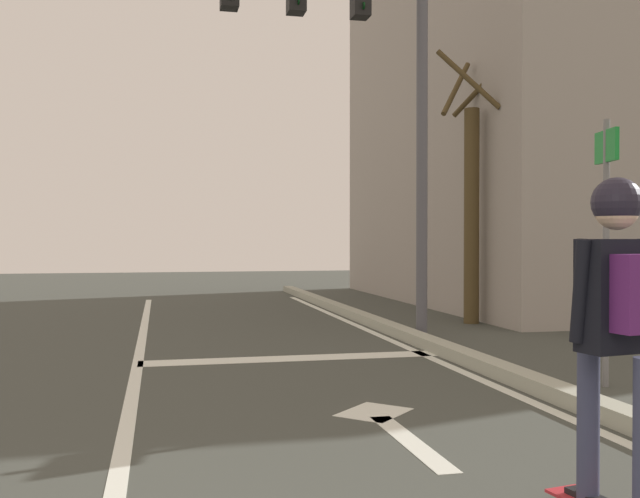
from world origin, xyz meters
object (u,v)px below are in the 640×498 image
(street_sign_post, at_px, (606,214))
(roadside_tree, at_px, (471,200))
(traffic_signal_mast, at_px, (351,55))
(skater, at_px, (619,303))

(street_sign_post, height_order, roadside_tree, roadside_tree)
(roadside_tree, bearing_deg, street_sign_post, -100.41)
(street_sign_post, distance_m, roadside_tree, 5.10)
(traffic_signal_mast, height_order, roadside_tree, traffic_signal_mast)
(traffic_signal_mast, xyz_separation_m, street_sign_post, (1.47, -3.70, -2.32))
(skater, bearing_deg, roadside_tree, 70.19)
(skater, relative_size, roadside_tree, 0.36)
(roadside_tree, bearing_deg, skater, -109.81)
(street_sign_post, bearing_deg, roadside_tree, 79.59)
(traffic_signal_mast, distance_m, roadside_tree, 3.32)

